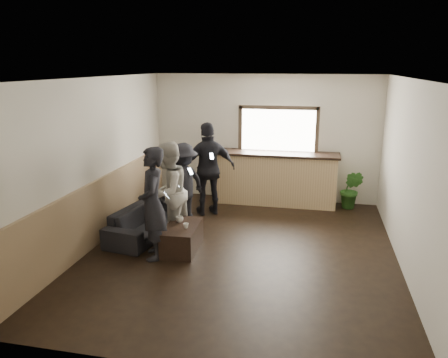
% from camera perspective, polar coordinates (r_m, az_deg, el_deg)
% --- Properties ---
extents(ground, '(5.00, 6.00, 0.01)m').
position_cam_1_polar(ground, '(7.37, 2.17, -9.31)').
color(ground, black).
extents(room_shell, '(5.01, 6.01, 2.80)m').
position_cam_1_polar(room_shell, '(7.06, -3.62, 2.18)').
color(room_shell, silver).
rests_on(room_shell, ground).
extents(bar_counter, '(2.70, 0.68, 2.13)m').
position_cam_1_polar(bar_counter, '(9.65, 6.77, 0.52)').
color(bar_counter, tan).
rests_on(bar_counter, ground).
extents(sofa, '(1.02, 1.95, 0.54)m').
position_cam_1_polar(sofa, '(8.03, -9.89, -5.35)').
color(sofa, black).
rests_on(sofa, ground).
extents(coffee_table, '(0.57, 0.97, 0.42)m').
position_cam_1_polar(coffee_table, '(7.35, -5.49, -7.62)').
color(coffee_table, black).
rests_on(coffee_table, ground).
extents(cup_a, '(0.18, 0.18, 0.10)m').
position_cam_1_polar(cup_a, '(7.42, -5.82, -5.26)').
color(cup_a, silver).
rests_on(cup_a, coffee_table).
extents(cup_b, '(0.12, 0.12, 0.08)m').
position_cam_1_polar(cup_b, '(7.15, -5.00, -6.10)').
color(cup_b, silver).
rests_on(cup_b, coffee_table).
extents(potted_plant, '(0.56, 0.51, 0.84)m').
position_cam_1_polar(potted_plant, '(9.66, 16.30, -1.34)').
color(potted_plant, '#2D6623').
rests_on(potted_plant, ground).
extents(person_a, '(0.63, 0.76, 1.79)m').
position_cam_1_polar(person_a, '(6.90, -9.33, -3.20)').
color(person_a, black).
rests_on(person_a, ground).
extents(person_b, '(0.85, 0.99, 1.74)m').
position_cam_1_polar(person_b, '(7.57, -7.30, -1.70)').
color(person_b, '#B4AEA2').
rests_on(person_b, ground).
extents(person_c, '(1.02, 1.18, 1.58)m').
position_cam_1_polar(person_c, '(8.35, -5.40, -0.65)').
color(person_c, black).
rests_on(person_c, ground).
extents(person_d, '(1.19, 0.96, 1.89)m').
position_cam_1_polar(person_d, '(8.82, -2.00, 1.30)').
color(person_d, black).
rests_on(person_d, ground).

